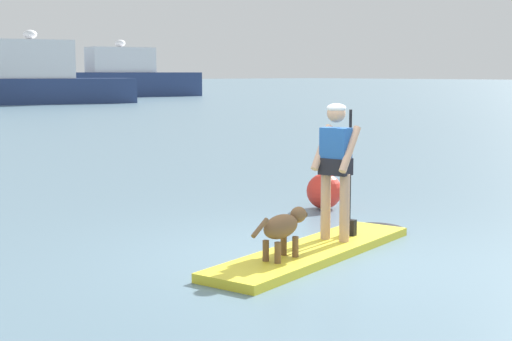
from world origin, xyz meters
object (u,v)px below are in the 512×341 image
(paddleboard, at_px, (323,248))
(moored_boat_far_port, at_px, (40,80))
(marker_buoy, at_px, (324,191))
(moored_boat_center, at_px, (128,78))
(person_paddler, at_px, (336,162))
(dog, at_px, (283,227))

(paddleboard, distance_m, moored_boat_far_port, 45.62)
(marker_buoy, bearing_deg, paddleboard, -136.20)
(moored_boat_far_port, bearing_deg, moored_boat_center, 36.86)
(person_paddler, height_order, marker_buoy, person_paddler)
(dog, relative_size, moored_boat_far_port, 0.08)
(paddleboard, xyz_separation_m, moored_boat_center, (29.22, 51.93, 1.56))
(paddleboard, relative_size, moored_boat_center, 0.29)
(person_paddler, height_order, moored_boat_center, moored_boat_center)
(paddleboard, xyz_separation_m, dog, (-0.82, -0.19, 0.40))
(dog, height_order, moored_boat_far_port, moored_boat_far_port)
(dog, distance_m, moored_boat_far_port, 46.09)
(dog, xyz_separation_m, moored_boat_far_port, (17.41, 42.66, 1.14))
(moored_boat_center, xyz_separation_m, marker_buoy, (-27.10, -49.90, -1.33))
(person_paddler, distance_m, marker_buoy, 2.81)
(moored_boat_center, relative_size, marker_buoy, 12.20)
(moored_boat_center, height_order, marker_buoy, moored_boat_center)
(paddleboard, relative_size, moored_boat_far_port, 0.30)
(dog, relative_size, marker_buoy, 0.97)
(person_paddler, distance_m, moored_boat_center, 59.41)
(moored_boat_far_port, height_order, moored_boat_center, moored_boat_far_port)
(dog, relative_size, moored_boat_center, 0.08)
(paddleboard, xyz_separation_m, moored_boat_far_port, (16.59, 42.47, 1.53))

